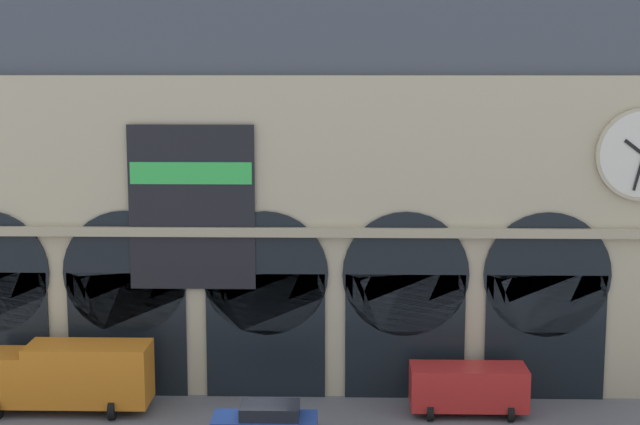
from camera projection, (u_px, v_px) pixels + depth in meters
station_building at (270, 199)px, 47.17m from camera, size 40.47×5.97×18.56m
box_truck_midwest at (70, 375)px, 43.55m from camera, size 7.50×2.91×3.12m
car_center at (266, 421)px, 40.36m from camera, size 4.40×2.22×1.55m
van_mideast at (468, 387)px, 43.25m from camera, size 5.20×2.48×2.20m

